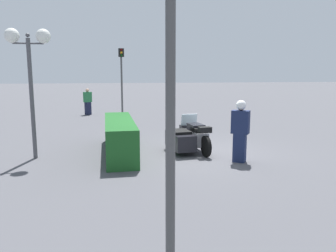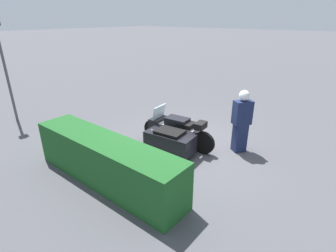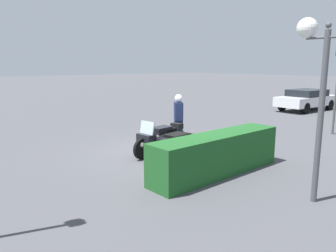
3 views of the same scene
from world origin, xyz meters
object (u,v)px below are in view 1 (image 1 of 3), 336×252
at_px(pedestrian_bystander, 88,102).
at_px(hedge_bush_curbside, 120,137).
at_px(police_motorcycle, 187,137).
at_px(officer_rider, 240,130).
at_px(traffic_light_near, 122,76).
at_px(traffic_light_far, 169,93).
at_px(twin_lamp_post, 29,52).

bearing_deg(pedestrian_bystander, hedge_bush_curbside, 150.72).
bearing_deg(police_motorcycle, officer_rider, -148.71).
bearing_deg(traffic_light_near, hedge_bush_curbside, -6.94).
height_order(traffic_light_far, pedestrian_bystander, traffic_light_far).
bearing_deg(traffic_light_far, hedge_bush_curbside, -9.58).
xyz_separation_m(police_motorcycle, traffic_light_near, (5.85, 1.79, 1.96)).
bearing_deg(officer_rider, pedestrian_bystander, -122.58).
bearing_deg(hedge_bush_curbside, pedestrian_bystander, 8.16).
bearing_deg(officer_rider, traffic_light_near, -122.47).
xyz_separation_m(twin_lamp_post, traffic_light_far, (-7.40, -2.70, -0.78)).
bearing_deg(hedge_bush_curbside, traffic_light_far, -178.83).
bearing_deg(police_motorcycle, pedestrian_bystander, 13.15).
relative_size(officer_rider, hedge_bush_curbside, 0.43).
xyz_separation_m(police_motorcycle, traffic_light_far, (-7.43, 2.03, 1.90)).
height_order(police_motorcycle, twin_lamp_post, twin_lamp_post).
distance_m(officer_rider, twin_lamp_post, 6.51).
bearing_deg(officer_rider, twin_lamp_post, -68.97).
xyz_separation_m(twin_lamp_post, traffic_light_near, (5.88, -2.94, -0.72)).
height_order(twin_lamp_post, pedestrian_bystander, twin_lamp_post).
height_order(traffic_light_near, pedestrian_bystander, traffic_light_near).
height_order(officer_rider, pedestrian_bystander, officer_rider).
relative_size(officer_rider, traffic_light_near, 0.48).
relative_size(police_motorcycle, traffic_light_far, 0.65).
distance_m(twin_lamp_post, traffic_light_near, 6.62).
height_order(hedge_bush_curbside, traffic_light_near, traffic_light_near).
relative_size(hedge_bush_curbside, traffic_light_near, 1.13).
relative_size(police_motorcycle, twin_lamp_post, 0.62).
relative_size(traffic_light_near, traffic_light_far, 1.03).
xyz_separation_m(twin_lamp_post, pedestrian_bystander, (10.66, -1.05, -2.33)).
xyz_separation_m(officer_rider, traffic_light_far, (-5.86, 3.22, 1.42)).
distance_m(officer_rider, traffic_light_near, 8.14).
distance_m(hedge_bush_curbside, twin_lamp_post, 3.65).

